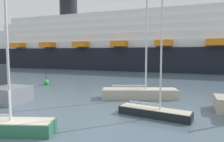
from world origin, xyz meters
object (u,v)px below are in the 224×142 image
object	(u,v)px
channel_buoy_0	(46,82)
cruise_ship	(127,45)
sailboat_1	(3,125)
channel_buoy_1	(7,80)
sailboat_3	(140,92)
sailboat_4	(154,111)

from	to	relation	value
channel_buoy_0	cruise_ship	distance (m)	32.24
channel_buoy_0	sailboat_1	bearing A→B (deg)	-63.42
cruise_ship	sailboat_1	bearing A→B (deg)	-82.40
channel_buoy_1	sailboat_1	bearing A→B (deg)	-46.92
sailboat_3	cruise_ship	world-z (taller)	cruise_ship
cruise_ship	channel_buoy_0	bearing A→B (deg)	-95.20
sailboat_1	sailboat_3	xyz separation A→B (m)	(6.14, 11.07, 0.20)
sailboat_3	sailboat_4	xyz separation A→B (m)	(1.89, -5.54, -0.26)
sailboat_3	sailboat_4	size ratio (longest dim) A/B	1.57
sailboat_4	sailboat_3	bearing A→B (deg)	122.58
sailboat_3	channel_buoy_1	distance (m)	21.79
sailboat_1	channel_buoy_1	xyz separation A→B (m)	(-15.06, 16.10, -0.14)
channel_buoy_1	cruise_ship	xyz separation A→B (m)	(12.28, 31.01, 6.30)
cruise_ship	channel_buoy_1	bearing A→B (deg)	-107.38
sailboat_4	channel_buoy_0	bearing A→B (deg)	160.79
sailboat_4	cruise_ship	distance (m)	43.41
sailboat_1	channel_buoy_1	world-z (taller)	sailboat_1
sailboat_3	channel_buoy_0	world-z (taller)	sailboat_3
channel_buoy_0	channel_buoy_1	world-z (taller)	channel_buoy_0
sailboat_4	cruise_ship	size ratio (longest dim) A/B	0.08
channel_buoy_0	channel_buoy_1	bearing A→B (deg)	178.39
sailboat_1	cruise_ship	xyz separation A→B (m)	(-2.78, 47.11, 6.16)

